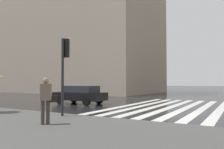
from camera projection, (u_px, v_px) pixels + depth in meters
The scene contains 6 objects.
ground_plane at pixel (176, 116), 11.38m from camera, with size 220.00×220.00×0.00m, color black.
zebra_crossing at pixel (179, 107), 15.23m from camera, with size 13.00×7.50×0.01m.
haussmann_block_mid at pixel (80, 28), 41.01m from camera, with size 16.68×26.90×23.48m.
traffic_signal_post at pixel (64, 60), 10.42m from camera, with size 0.44×0.30×3.52m.
car_black at pixel (80, 94), 17.53m from camera, with size 1.85×4.10×1.41m.
pedestrian_approaching_kerb at pixel (46, 97), 8.19m from camera, with size 0.61×0.55×1.68m.
Camera 1 is at (-11.51, -2.94, 1.64)m, focal length 36.44 mm.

